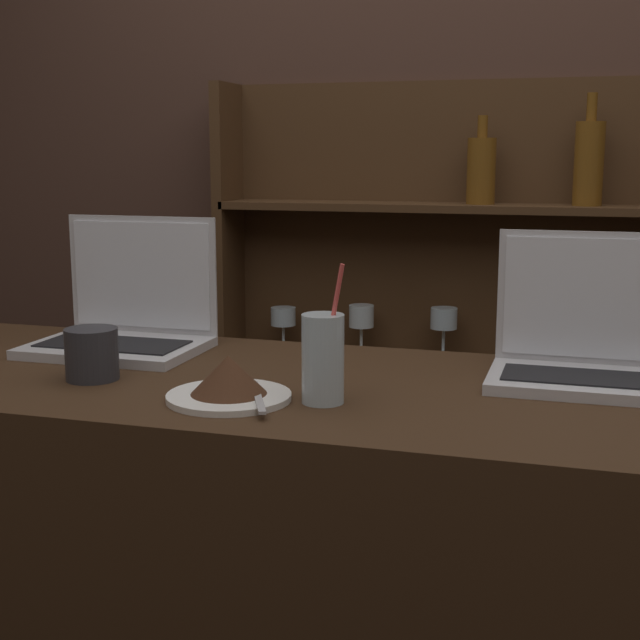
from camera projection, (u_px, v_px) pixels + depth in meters
back_wall at (493, 192)px, 2.40m from camera, size 7.00×0.06×2.70m
back_shelf at (447, 373)px, 2.44m from camera, size 1.25×0.18×1.64m
laptop_near at (126, 320)px, 1.72m from camera, size 0.32×0.23×0.25m
laptop_far at (587, 347)px, 1.47m from camera, size 0.31×0.20×0.24m
cake_plate at (229, 382)px, 1.36m from camera, size 0.19×0.19×0.07m
water_glass at (323, 358)px, 1.34m from camera, size 0.07×0.06×0.21m
coffee_cup at (92, 354)px, 1.49m from camera, size 0.09×0.09×0.09m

